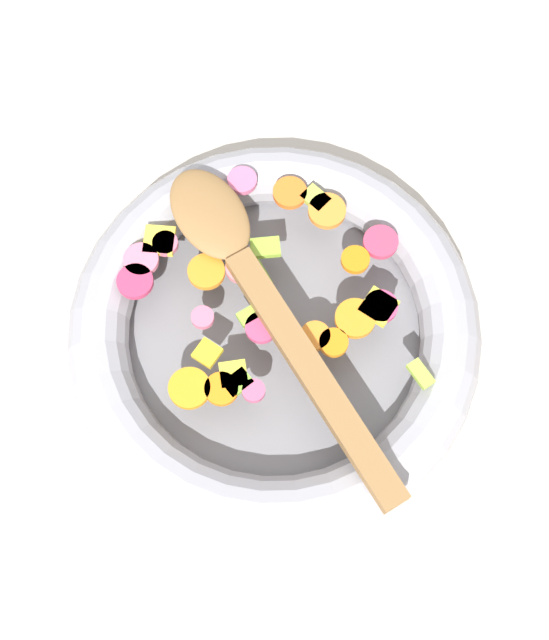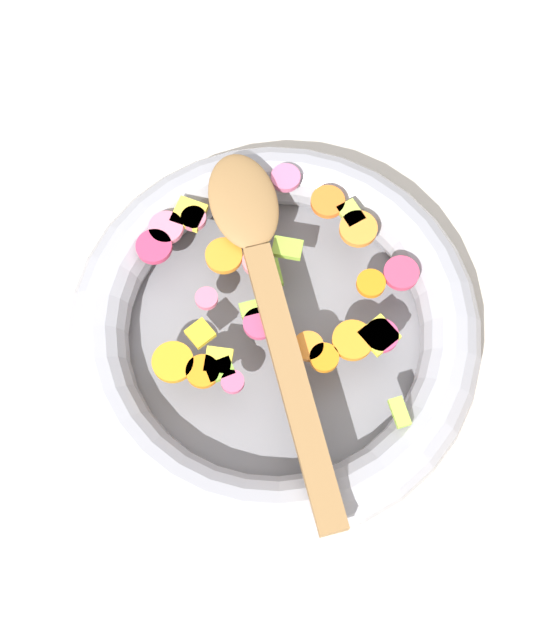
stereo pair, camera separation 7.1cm
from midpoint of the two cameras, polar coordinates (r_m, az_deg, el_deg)
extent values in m
plane|color=beige|center=(0.76, 2.66, -1.67)|extent=(4.00, 4.00, 0.00)
cylinder|color=slate|center=(0.75, 2.68, -1.53)|extent=(0.29, 0.29, 0.01)
torus|color=#9E9EA5|center=(0.73, 2.75, -1.05)|extent=(0.34, 0.34, 0.05)
cylinder|color=orange|center=(0.69, -1.72, -3.71)|extent=(0.04, 0.04, 0.01)
cylinder|color=orange|center=(0.71, 7.88, -1.69)|extent=(0.05, 0.05, 0.01)
cylinder|color=orange|center=(0.74, 8.10, 5.44)|extent=(0.04, 0.04, 0.01)
cylinder|color=orange|center=(0.73, -0.50, 3.77)|extent=(0.04, 0.04, 0.01)
cylinder|color=orange|center=(0.69, -3.66, -3.11)|extent=(0.05, 0.05, 0.01)
cylinder|color=orange|center=(0.70, 6.08, -2.82)|extent=(0.02, 0.02, 0.01)
cylinder|color=orange|center=(0.75, 6.13, 7.19)|extent=(0.03, 0.03, 0.01)
cylinder|color=orange|center=(0.72, 8.96, 1.95)|extent=(0.03, 0.03, 0.01)
cylinder|color=orange|center=(0.70, 5.06, -2.08)|extent=(0.03, 0.03, 0.01)
cube|color=#91C43E|center=(0.71, 1.42, 0.35)|extent=(0.02, 0.02, 0.01)
cube|color=#80C035|center=(0.69, -0.62, -3.62)|extent=(0.02, 0.03, 0.01)
cube|color=#AAC348|center=(0.75, 7.61, 6.40)|extent=(0.03, 0.03, 0.01)
cube|color=#A9D244|center=(0.69, 10.91, -6.23)|extent=(0.03, 0.02, 0.01)
cube|color=#88BD39|center=(0.72, 2.75, 2.65)|extent=(0.03, 0.02, 0.01)
cube|color=#AED64F|center=(0.75, 0.72, 7.07)|extent=(0.03, 0.03, 0.01)
cube|color=#96C03B|center=(0.73, 3.95, 4.19)|extent=(0.02, 0.02, 0.01)
cylinder|color=#DC4271|center=(0.71, 9.69, -1.16)|extent=(0.04, 0.04, 0.01)
cylinder|color=pink|center=(0.76, 3.40, 8.73)|extent=(0.03, 0.03, 0.01)
cylinder|color=#D23D5E|center=(0.73, 10.85, 2.60)|extent=(0.04, 0.04, 0.01)
cylinder|color=#CE436E|center=(0.70, 1.86, -0.63)|extent=(0.04, 0.04, 0.01)
cylinder|color=#D9577E|center=(0.69, 0.22, -4.39)|extent=(0.02, 0.02, 0.01)
cylinder|color=#D2375E|center=(0.73, -5.00, 4.33)|extent=(0.04, 0.04, 0.01)
cylinder|color=#DA6A83|center=(0.74, -2.49, 6.16)|extent=(0.03, 0.03, 0.01)
cylinder|color=pink|center=(0.72, 1.72, 3.39)|extent=(0.03, 0.03, 0.01)
cylinder|color=pink|center=(0.74, -4.25, 5.55)|extent=(0.03, 0.03, 0.01)
cylinder|color=#DF6885|center=(0.71, -1.56, 1.00)|extent=(0.02, 0.02, 0.01)
cube|color=gold|center=(0.70, -1.93, -1.26)|extent=(0.03, 0.03, 0.01)
cube|color=yellow|center=(0.74, -2.80, 6.43)|extent=(0.03, 0.03, 0.01)
cube|color=yellow|center=(0.71, 9.50, -1.67)|extent=(0.04, 0.04, 0.01)
cube|color=yellow|center=(0.69, -0.72, -3.04)|extent=(0.02, 0.02, 0.01)
cube|color=olive|center=(0.68, 4.18, -4.46)|extent=(0.22, 0.11, 0.01)
ellipsoid|color=olive|center=(0.74, 0.74, 7.27)|extent=(0.11, 0.09, 0.01)
camera|label=1|loc=(0.04, -87.11, 7.79)|focal=50.00mm
camera|label=2|loc=(0.04, 92.89, -7.79)|focal=50.00mm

